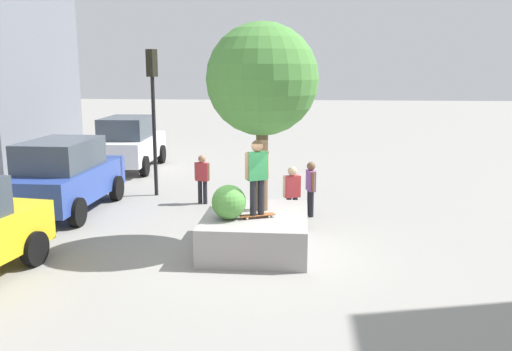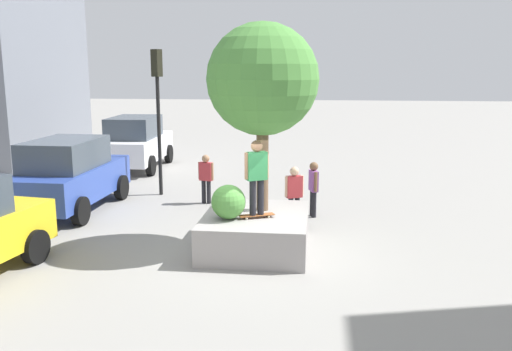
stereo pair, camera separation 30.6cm
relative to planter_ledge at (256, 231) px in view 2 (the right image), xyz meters
name	(u,v)px [view 2 (the right image)]	position (x,y,z in m)	size (l,w,h in m)	color
ground_plane	(254,254)	(-0.37, 0.00, -0.42)	(120.00, 120.00, 0.00)	gray
planter_ledge	(256,231)	(0.00, 0.00, 0.00)	(2.84, 2.35, 0.83)	gray
plaza_tree	(263,80)	(0.39, -0.10, 3.43)	(2.54, 2.54, 4.30)	brown
boxwood_shrub	(228,202)	(-0.45, 0.56, 0.80)	(0.76, 0.76, 0.76)	#4C8C3D
skateboard	(257,215)	(-0.31, -0.05, 0.47)	(0.51, 0.82, 0.07)	brown
skateboarder	(257,172)	(-0.31, -0.05, 1.45)	(0.39, 0.51, 1.67)	black
sedan_parked	(69,175)	(2.78, 5.78, 0.66)	(4.59, 2.20, 2.12)	#2D479E
police_car	(136,142)	(9.54, 6.08, 0.69)	(4.73, 2.34, 2.17)	white
traffic_light_corner	(158,97)	(5.09, 3.74, 2.77)	(0.37, 0.36, 4.69)	black
pedestrian_crossing	(206,175)	(4.10, 2.01, 0.46)	(0.27, 0.50, 1.52)	black
passerby_with_bag	(294,191)	(2.08, -0.78, 0.49)	(0.34, 0.49, 1.57)	black
bystander_watching	(313,185)	(2.94, -1.28, 0.48)	(0.51, 0.29, 1.55)	black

